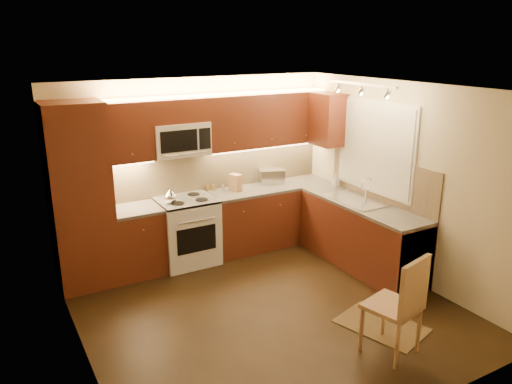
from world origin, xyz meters
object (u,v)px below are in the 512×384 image
stove (187,231)px  toaster_oven (271,176)px  soap_bottle (335,180)px  kettle (170,196)px  microwave (180,139)px  sink (356,195)px  knife_block (235,182)px  dining_chair (392,304)px

stove → toaster_oven: 1.56m
soap_bottle → kettle: bearing=163.1°
microwave → soap_bottle: size_ratio=3.90×
kettle → soap_bottle: bearing=-3.5°
stove → sink: 2.35m
stove → microwave: (0.00, 0.14, 1.26)m
kettle → knife_block: size_ratio=0.85×
microwave → toaster_oven: size_ratio=2.11×
knife_block → soap_bottle: (1.38, -0.54, -0.02)m
microwave → knife_block: size_ratio=3.17×
stove → soap_bottle: (2.18, -0.44, 0.54)m
sink → toaster_oven: toaster_oven is taller
dining_chair → soap_bottle: bearing=49.1°
kettle → dining_chair: size_ratio=0.19×
toaster_oven → knife_block: bearing=-156.0°
stove → sink: size_ratio=1.07×
stove → dining_chair: 3.09m
kettle → dining_chair: (1.18, -2.88, -0.50)m
kettle → microwave: bearing=45.2°
stove → sink: bearing=-29.4°
toaster_oven → soap_bottle: (0.73, -0.62, -0.01)m
microwave → toaster_oven: microwave is taller
sink → knife_block: (-1.20, 1.22, 0.04)m
soap_bottle → dining_chair: soap_bottle is taller
kettle → dining_chair: 3.15m
kettle → toaster_oven: (1.69, 0.24, -0.01)m
kettle → dining_chair: bearing=-62.3°
dining_chair → stove: bearing=93.2°
toaster_oven → soap_bottle: toaster_oven is taller
knife_block → soap_bottle: size_ratio=1.23×
sink → soap_bottle: soap_bottle is taller
sink → toaster_oven: bearing=113.0°
toaster_oven → dining_chair: bearing=-82.4°
stove → kettle: bearing=-164.7°
kettle → soap_bottle: (2.42, -0.38, -0.02)m
microwave → sink: bearing=-32.2°
stove → kettle: 0.61m
sink → kettle: (-2.24, 1.06, 0.05)m
stove → knife_block: 0.98m
stove → toaster_oven: size_ratio=2.56×
toaster_oven → microwave: bearing=-161.5°
stove → sink: (2.00, -1.12, 0.52)m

